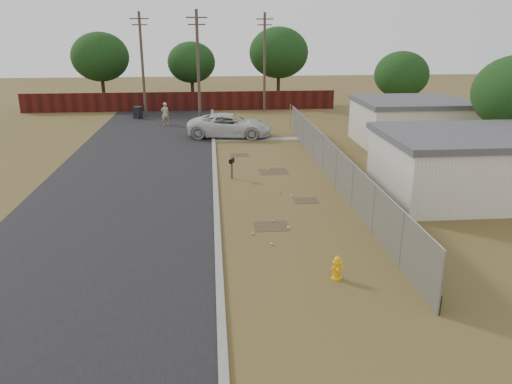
{
  "coord_description": "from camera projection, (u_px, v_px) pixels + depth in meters",
  "views": [
    {
      "loc": [
        -3.12,
        -23.75,
        7.76
      ],
      "look_at": [
        -1.32,
        -3.8,
        1.1
      ],
      "focal_mm": 35.0,
      "sensor_mm": 36.0,
      "label": 1
    }
  ],
  "objects": [
    {
      "name": "trash_bin",
      "position": [
        138.0,
        112.0,
        44.11
      ],
      "size": [
        0.88,
        0.94,
        1.04
      ],
      "color": "black",
      "rests_on": "ground"
    },
    {
      "name": "horizon_trees",
      "position": [
        253.0,
        62.0,
        46.03
      ],
      "size": [
        33.32,
        31.94,
        7.78
      ],
      "color": "#362418",
      "rests_on": "ground"
    },
    {
      "name": "ground",
      "position": [
        275.0,
        188.0,
        25.16
      ],
      "size": [
        120.0,
        120.0,
        0.0
      ],
      "primitive_type": "plane",
      "color": "brown",
      "rests_on": "ground"
    },
    {
      "name": "scattered_litter",
      "position": [
        275.0,
        202.0,
        23.09
      ],
      "size": [
        2.38,
        10.72,
        0.07
      ],
      "color": "silver",
      "rests_on": "ground"
    },
    {
      "name": "mailbox",
      "position": [
        232.0,
        163.0,
        26.52
      ],
      "size": [
        0.33,
        0.47,
        1.11
      ],
      "color": "brown",
      "rests_on": "ground"
    },
    {
      "name": "fire_hydrant",
      "position": [
        337.0,
        268.0,
        16.01
      ],
      "size": [
        0.38,
        0.38,
        0.83
      ],
      "color": "#F1B00C",
      "rests_on": "ground"
    },
    {
      "name": "street",
      "position": [
        156.0,
        153.0,
        32.18
      ],
      "size": [
        15.1,
        60.0,
        0.12
      ],
      "color": "black",
      "rests_on": "ground"
    },
    {
      "name": "pickup_truck",
      "position": [
        230.0,
        125.0,
        36.64
      ],
      "size": [
        6.48,
        3.75,
        1.7
      ],
      "primitive_type": "imported",
      "rotation": [
        0.0,
        0.0,
        1.41
      ],
      "color": "silver",
      "rests_on": "ground"
    },
    {
      "name": "houses",
      "position": [
        437.0,
        141.0,
        28.45
      ],
      "size": [
        9.3,
        17.24,
        3.1
      ],
      "color": "silver",
      "rests_on": "ground"
    },
    {
      "name": "pedestrian",
      "position": [
        165.0,
        114.0,
        41.03
      ],
      "size": [
        0.79,
        0.65,
        1.86
      ],
      "primitive_type": "imported",
      "rotation": [
        0.0,
        0.0,
        3.49
      ],
      "color": "tan",
      "rests_on": "ground"
    },
    {
      "name": "utility_poles",
      "position": [
        203.0,
        64.0,
        42.89
      ],
      "size": [
        12.6,
        8.24,
        9.0
      ],
      "color": "#4E4134",
      "rests_on": "ground"
    },
    {
      "name": "chainlink_fence",
      "position": [
        332.0,
        166.0,
        26.14
      ],
      "size": [
        0.1,
        27.06,
        2.02
      ],
      "color": "gray",
      "rests_on": "ground"
    },
    {
      "name": "privacy_fence",
      "position": [
        181.0,
        101.0,
        47.98
      ],
      "size": [
        30.0,
        0.12,
        1.8
      ],
      "primitive_type": "cube",
      "color": "#42120E",
      "rests_on": "ground"
    }
  ]
}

